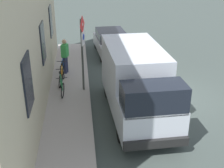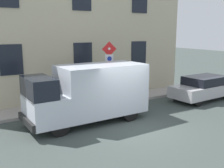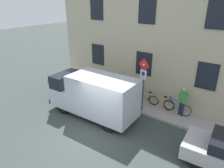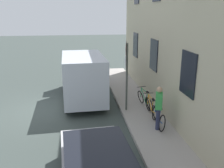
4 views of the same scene
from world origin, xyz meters
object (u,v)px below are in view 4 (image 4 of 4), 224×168
sign_post_stacked (126,65)px  delivery_van (83,76)px  bicycle_blue (158,117)px  pedestrian (159,106)px  bicycle_orange (151,107)px  bicycle_green (145,100)px

sign_post_stacked → delivery_van: bearing=132.7°
delivery_van → bicycle_blue: 4.91m
pedestrian → bicycle_orange: bearing=103.7°
bicycle_orange → delivery_van: bearing=44.9°
sign_post_stacked → pedestrian: (0.87, -2.09, -1.19)m
bicycle_blue → sign_post_stacked: bearing=31.8°
pedestrian → bicycle_green: bearing=106.0°
bicycle_orange → bicycle_green: same height
sign_post_stacked → delivery_van: size_ratio=0.58×
sign_post_stacked → bicycle_blue: 2.70m
delivery_van → bicycle_orange: 4.16m
bicycle_blue → bicycle_green: size_ratio=1.00×
bicycle_green → sign_post_stacked: bearing=94.3°
sign_post_stacked → pedestrian: size_ratio=1.83×
delivery_van → bicycle_green: 3.54m
sign_post_stacked → pedestrian: bearing=-67.3°
bicycle_green → pedestrian: 2.38m
sign_post_stacked → bicycle_blue: sign_post_stacked is taller
sign_post_stacked → bicycle_orange: (0.99, -0.79, -1.75)m
delivery_van → bicycle_orange: bearing=-137.0°
bicycle_green → pedestrian: bearing=168.7°
sign_post_stacked → bicycle_blue: size_ratio=1.84×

